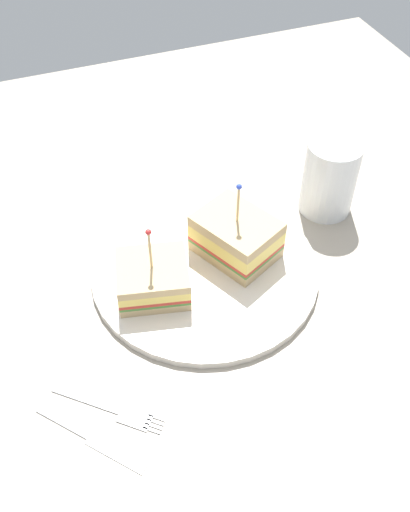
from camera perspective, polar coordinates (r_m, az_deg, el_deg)
The scene contains 7 objects.
ground_plane at distance 76.15cm, azimuth 0.00°, elevation -2.09°, with size 116.65×116.65×2.00cm, color #9E9384.
plate at distance 75.00cm, azimuth 0.00°, elevation -1.32°, with size 29.53×29.53×1.06cm, color silver.
sandwich_half_front at distance 74.37cm, azimuth 3.12°, elevation 1.93°, with size 12.40×11.31×11.64cm.
sandwich_half_back at distance 70.64cm, azimuth -5.19°, elevation -2.23°, with size 9.54×10.14×10.51cm.
drink_glass at distance 82.87cm, azimuth 12.22°, elevation 7.40°, with size 7.52×7.52×11.07cm.
fork at distance 64.35cm, azimuth -8.48°, elevation -15.04°, with size 9.49×10.77×0.35cm.
knife at distance 63.21cm, azimuth -10.72°, elevation -17.61°, with size 11.04×9.81×0.35cm.
Camera 1 is at (-46.73, 17.63, 56.48)cm, focal length 40.31 mm.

